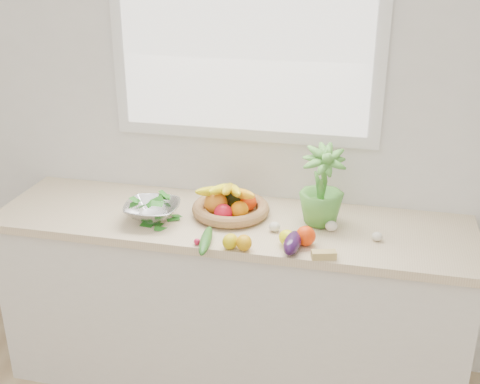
% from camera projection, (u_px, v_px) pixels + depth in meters
% --- Properties ---
extents(back_wall, '(4.50, 0.02, 2.70)m').
position_uv_depth(back_wall, '(245.00, 109.00, 2.91)').
color(back_wall, white).
rests_on(back_wall, ground).
extents(counter_cabinet, '(2.20, 0.58, 0.86)m').
position_uv_depth(counter_cabinet, '(231.00, 304.00, 3.00)').
color(counter_cabinet, silver).
rests_on(counter_cabinet, ground).
extents(countertop, '(2.24, 0.62, 0.04)m').
position_uv_depth(countertop, '(231.00, 223.00, 2.82)').
color(countertop, beige).
rests_on(countertop, counter_cabinet).
extents(window_frame, '(1.30, 0.03, 1.10)m').
position_uv_depth(window_frame, '(244.00, 24.00, 2.74)').
color(window_frame, white).
rests_on(window_frame, back_wall).
extents(window_pane, '(1.18, 0.01, 0.98)m').
position_uv_depth(window_pane, '(243.00, 25.00, 2.72)').
color(window_pane, white).
rests_on(window_pane, window_frame).
extents(orange_loose, '(0.11, 0.11, 0.09)m').
position_uv_depth(orange_loose, '(306.00, 236.00, 2.56)').
color(orange_loose, '#EF3907').
rests_on(orange_loose, countertop).
extents(lemon_a, '(0.09, 0.10, 0.07)m').
position_uv_depth(lemon_a, '(244.00, 243.00, 2.52)').
color(lemon_a, orange).
rests_on(lemon_a, countertop).
extents(lemon_b, '(0.08, 0.09, 0.06)m').
position_uv_depth(lemon_b, '(230.00, 241.00, 2.53)').
color(lemon_b, '#D8BD0B').
rests_on(lemon_b, countertop).
extents(lemon_c, '(0.11, 0.11, 0.07)m').
position_uv_depth(lemon_c, '(288.00, 238.00, 2.56)').
color(lemon_c, '#EFF00D').
rests_on(lemon_c, countertop).
extents(apple, '(0.09, 0.09, 0.09)m').
position_uv_depth(apple, '(223.00, 213.00, 2.77)').
color(apple, red).
rests_on(apple, countertop).
extents(ginger, '(0.11, 0.07, 0.03)m').
position_uv_depth(ginger, '(324.00, 255.00, 2.46)').
color(ginger, tan).
rests_on(ginger, countertop).
extents(garlic_a, '(0.06, 0.06, 0.04)m').
position_uv_depth(garlic_a, '(377.00, 236.00, 2.60)').
color(garlic_a, silver).
rests_on(garlic_a, countertop).
extents(garlic_b, '(0.06, 0.06, 0.05)m').
position_uv_depth(garlic_b, '(331.00, 226.00, 2.69)').
color(garlic_b, white).
rests_on(garlic_b, countertop).
extents(garlic_c, '(0.05, 0.05, 0.04)m').
position_uv_depth(garlic_c, '(275.00, 227.00, 2.69)').
color(garlic_c, white).
rests_on(garlic_c, countertop).
extents(eggplant, '(0.08, 0.19, 0.07)m').
position_uv_depth(eggplant, '(292.00, 243.00, 2.51)').
color(eggplant, '#2A0F39').
rests_on(eggplant, countertop).
extents(cucumber, '(0.08, 0.26, 0.05)m').
position_uv_depth(cucumber, '(206.00, 241.00, 2.56)').
color(cucumber, '#245418').
rests_on(cucumber, countertop).
extents(radish, '(0.03, 0.03, 0.03)m').
position_uv_depth(radish, '(197.00, 242.00, 2.57)').
color(radish, '#DC1B45').
rests_on(radish, countertop).
extents(potted_herb, '(0.25, 0.25, 0.36)m').
position_uv_depth(potted_herb, '(322.00, 185.00, 2.69)').
color(potted_herb, '#4E9837').
rests_on(potted_herb, countertop).
extents(fruit_basket, '(0.39, 0.39, 0.19)m').
position_uv_depth(fruit_basket, '(230.00, 204.00, 2.84)').
color(fruit_basket, tan).
rests_on(fruit_basket, countertop).
extents(colander_with_spinach, '(0.27, 0.27, 0.13)m').
position_uv_depth(colander_with_spinach, '(152.00, 207.00, 2.78)').
color(colander_with_spinach, silver).
rests_on(colander_with_spinach, countertop).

